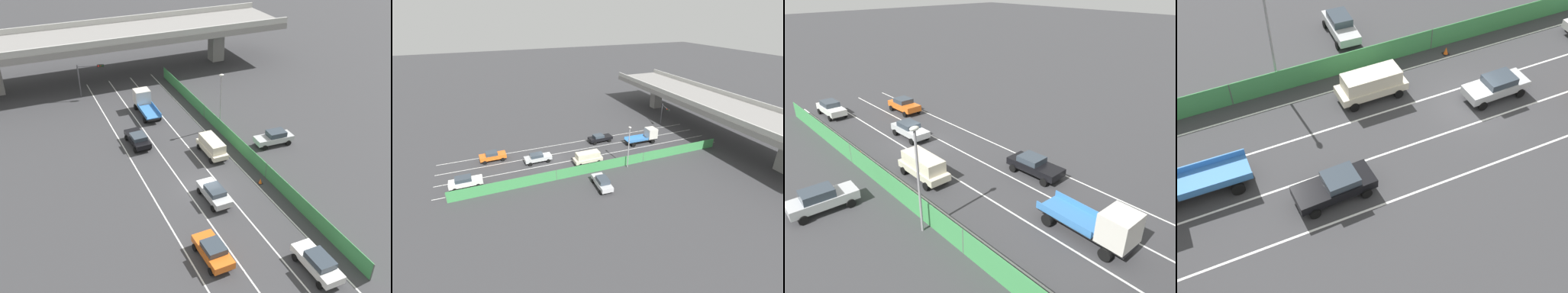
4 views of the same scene
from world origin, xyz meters
TOP-DOWN VIEW (x-y plane):
  - ground_plane at (0.00, 0.00)m, footprint 300.00×300.00m
  - lane_line_left_edge at (-5.18, 6.82)m, footprint 0.14×49.65m
  - lane_line_mid_left at (-1.73, 6.82)m, footprint 0.14×49.65m
  - lane_line_mid_right at (1.73, 6.82)m, footprint 0.14×49.65m
  - lane_line_right_edge at (5.18, 6.82)m, footprint 0.14×49.65m
  - elevated_overpass at (0.00, 33.65)m, footprint 55.74×11.80m
  - green_fence at (6.70, 6.82)m, footprint 0.10×45.75m
  - car_van_cream at (3.55, 5.62)m, footprint 2.05×4.78m
  - car_taxi_orange at (-3.43, -9.01)m, footprint 2.15×4.36m
  - car_sedan_black at (-3.45, 11.04)m, footprint 2.19×4.66m
  - car_sedan_silver at (0.07, -2.06)m, footprint 1.99×4.51m
  - car_hatchback_white at (3.49, -13.51)m, footprint 2.01×4.64m
  - flatbed_truck_blue at (0.07, 19.32)m, footprint 2.40×6.20m
  - parked_wagon_silver at (11.19, 4.71)m, footprint 4.66×2.11m
  - traffic_light at (-5.46, 27.15)m, footprint 3.67×1.23m
  - street_lamp at (7.31, 11.08)m, footprint 0.60×0.36m
  - traffic_cone at (5.63, -1.48)m, footprint 0.47×0.47m

SIDE VIEW (x-z plane):
  - ground_plane at x=0.00m, z-range 0.00..0.00m
  - lane_line_left_edge at x=-5.18m, z-range 0.00..0.01m
  - lane_line_mid_left at x=-1.73m, z-range 0.00..0.01m
  - lane_line_mid_right at x=1.73m, z-range 0.00..0.01m
  - lane_line_right_edge at x=5.18m, z-range 0.00..0.01m
  - traffic_cone at x=5.63m, z-range -0.02..0.56m
  - car_sedan_black at x=-3.45m, z-range 0.10..1.60m
  - green_fence at x=6.70m, z-range 0.00..1.71m
  - car_sedan_silver at x=0.07m, z-range 0.10..1.67m
  - car_taxi_orange at x=-3.43m, z-range 0.09..1.73m
  - car_hatchback_white at x=3.49m, z-range 0.09..1.77m
  - parked_wagon_silver at x=11.19m, z-range 0.08..1.80m
  - car_van_cream at x=3.55m, z-range 0.15..2.14m
  - flatbed_truck_blue at x=0.07m, z-range 0.03..2.75m
  - traffic_light at x=-5.46m, z-range 1.07..5.89m
  - street_lamp at x=7.31m, z-range 0.76..7.88m
  - elevated_overpass at x=0.00m, z-range 2.26..9.97m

